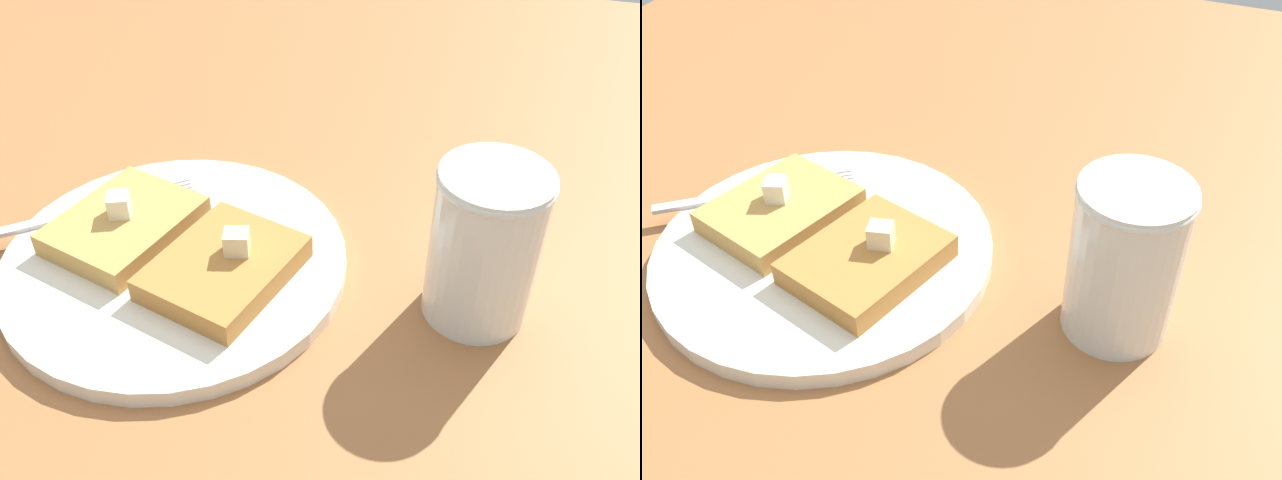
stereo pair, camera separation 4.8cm
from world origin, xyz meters
TOP-DOWN VIEW (x-y plane):
  - table_surface at (0.00, 0.00)cm, footprint 105.31×105.31cm
  - plate at (5.69, 10.06)cm, footprint 25.22×25.22cm
  - toast_slice_left at (1.25, 11.31)cm, footprint 10.71×12.22cm
  - toast_slice_middle at (10.14, 8.80)cm, footprint 10.71×12.22cm
  - butter_pat_primary at (0.52, 10.39)cm, footprint 2.03×1.90cm
  - butter_pat_secondary at (10.36, 8.62)cm, footprint 2.06×2.15cm
  - fork at (13.18, 6.16)cm, footprint 13.28×11.25cm
  - syrup_jar at (-15.96, 8.42)cm, footprint 7.36×7.36cm

SIDE VIEW (x-z plane):
  - table_surface at x=0.00cm, z-range 0.00..2.29cm
  - plate at x=5.69cm, z-range 2.38..3.71cm
  - fork at x=13.18cm, z-range 3.61..3.97cm
  - toast_slice_left at x=1.25cm, z-range 3.61..5.45cm
  - toast_slice_middle at x=10.14cm, z-range 3.61..5.45cm
  - butter_pat_primary at x=0.52cm, z-range 5.45..7.16cm
  - butter_pat_secondary at x=10.36cm, z-range 5.45..7.16cm
  - syrup_jar at x=-15.96cm, z-range 1.87..13.22cm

